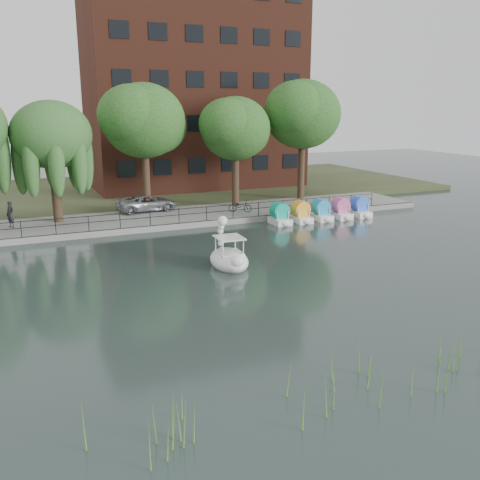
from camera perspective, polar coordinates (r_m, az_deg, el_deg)
ground_plane at (r=24.91m, az=2.64°, el=-5.11°), size 120.00×120.00×0.00m
promenade at (r=39.33m, az=-7.69°, el=2.35°), size 40.00×6.00×0.40m
kerb at (r=36.56m, az=-6.41°, el=1.47°), size 40.00×0.25×0.40m
land_strip at (r=52.73m, az=-11.93°, el=5.19°), size 60.00×22.00×0.36m
railing at (r=36.55m, az=-6.54°, el=2.98°), size 32.00×0.05×1.00m
apartment_building at (r=53.92m, az=-4.89°, el=15.43°), size 20.00×10.07×18.00m
willow_mid at (r=38.22m, az=-19.48°, el=10.48°), size 5.32×5.32×8.15m
broadleaf_center at (r=40.19m, az=-10.24°, el=12.37°), size 6.00×6.00×9.25m
broadleaf_right at (r=41.95m, az=-0.50°, el=11.75°), size 5.40×5.40×8.32m
broadleaf_far at (r=45.72m, az=6.70°, el=13.13°), size 6.30×6.30×9.71m
minivan at (r=40.92m, az=-9.88°, el=4.04°), size 2.80×5.34×1.44m
bicycle at (r=40.00m, az=0.02°, el=3.70°), size 1.36×1.79×1.00m
pedestrian at (r=38.00m, az=-23.31°, el=2.70°), size 0.82×0.86×1.98m
swan_boat at (r=27.96m, az=-1.23°, el=-1.72°), size 2.02×3.13×2.52m
pedal_boat_row at (r=39.58m, az=8.64°, el=2.99°), size 7.95×1.70×1.40m
reed_bank at (r=18.63m, az=21.76°, el=-11.13°), size 24.00×2.40×1.20m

